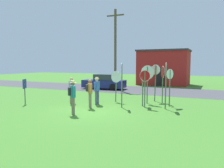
{
  "coord_description": "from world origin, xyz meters",
  "views": [
    {
      "loc": [
        6.12,
        -10.1,
        2.59
      ],
      "look_at": [
        0.19,
        2.49,
        1.3
      ],
      "focal_mm": 35.45,
      "sensor_mm": 36.0,
      "label": 1
    }
  ],
  "objects_px": {
    "stop_sign_far_back": "(143,82)",
    "stop_sign_center_cluster": "(147,77)",
    "utility_pole": "(115,48)",
    "stop_sign_leaning_left": "(122,77)",
    "stop_sign_nearest": "(145,82)",
    "stop_sign_rear_right": "(170,82)",
    "stop_sign_rear_left": "(116,81)",
    "stop_sign_low_front": "(155,77)",
    "parked_car_on_street": "(104,82)",
    "person_in_dark_shirt": "(72,89)",
    "person_holding_notes": "(97,89)",
    "person_near_signs": "(90,91)",
    "info_panel_leftmost": "(25,87)",
    "person_in_teal": "(73,95)",
    "stop_sign_leaning_right": "(166,77)",
    "stop_sign_tallest": "(163,77)"
  },
  "relations": [
    {
      "from": "utility_pole",
      "to": "person_in_dark_shirt",
      "type": "bearing_deg",
      "value": -85.28
    },
    {
      "from": "stop_sign_low_front",
      "to": "stop_sign_leaning_right",
      "type": "relative_size",
      "value": 0.94
    },
    {
      "from": "stop_sign_center_cluster",
      "to": "parked_car_on_street",
      "type": "bearing_deg",
      "value": 135.42
    },
    {
      "from": "stop_sign_low_front",
      "to": "person_in_dark_shirt",
      "type": "relative_size",
      "value": 1.49
    },
    {
      "from": "utility_pole",
      "to": "info_panel_leftmost",
      "type": "distance_m",
      "value": 10.51
    },
    {
      "from": "person_in_teal",
      "to": "utility_pole",
      "type": "bearing_deg",
      "value": 103.33
    },
    {
      "from": "stop_sign_low_front",
      "to": "person_in_teal",
      "type": "bearing_deg",
      "value": -116.39
    },
    {
      "from": "person_near_signs",
      "to": "person_in_teal",
      "type": "bearing_deg",
      "value": -88.26
    },
    {
      "from": "person_in_teal",
      "to": "person_near_signs",
      "type": "distance_m",
      "value": 1.77
    },
    {
      "from": "person_in_teal",
      "to": "stop_sign_center_cluster",
      "type": "bearing_deg",
      "value": 61.44
    },
    {
      "from": "parked_car_on_street",
      "to": "person_in_teal",
      "type": "height_order",
      "value": "person_in_teal"
    },
    {
      "from": "stop_sign_center_cluster",
      "to": "person_holding_notes",
      "type": "xyz_separation_m",
      "value": [
        -2.74,
        -1.77,
        -0.74
      ]
    },
    {
      "from": "stop_sign_far_back",
      "to": "stop_sign_center_cluster",
      "type": "height_order",
      "value": "stop_sign_center_cluster"
    },
    {
      "from": "stop_sign_low_front",
      "to": "stop_sign_leaning_right",
      "type": "distance_m",
      "value": 2.61
    },
    {
      "from": "utility_pole",
      "to": "stop_sign_far_back",
      "type": "relative_size",
      "value": 3.67
    },
    {
      "from": "stop_sign_far_back",
      "to": "stop_sign_nearest",
      "type": "bearing_deg",
      "value": -57.8
    },
    {
      "from": "stop_sign_rear_right",
      "to": "stop_sign_rear_left",
      "type": "distance_m",
      "value": 3.61
    },
    {
      "from": "stop_sign_far_back",
      "to": "person_holding_notes",
      "type": "relative_size",
      "value": 1.24
    },
    {
      "from": "stop_sign_far_back",
      "to": "person_holding_notes",
      "type": "distance_m",
      "value": 2.9
    },
    {
      "from": "stop_sign_leaning_left",
      "to": "stop_sign_rear_left",
      "type": "bearing_deg",
      "value": 123.37
    },
    {
      "from": "parked_car_on_street",
      "to": "person_near_signs",
      "type": "relative_size",
      "value": 2.6
    },
    {
      "from": "stop_sign_far_back",
      "to": "stop_sign_leaning_right",
      "type": "relative_size",
      "value": 0.81
    },
    {
      "from": "info_panel_leftmost",
      "to": "person_in_dark_shirt",
      "type": "bearing_deg",
      "value": 29.22
    },
    {
      "from": "stop_sign_rear_right",
      "to": "parked_car_on_street",
      "type": "bearing_deg",
      "value": 139.76
    },
    {
      "from": "parked_car_on_street",
      "to": "stop_sign_tallest",
      "type": "relative_size",
      "value": 1.8
    },
    {
      "from": "parked_car_on_street",
      "to": "stop_sign_far_back",
      "type": "bearing_deg",
      "value": -48.72
    },
    {
      "from": "stop_sign_leaning_left",
      "to": "parked_car_on_street",
      "type": "bearing_deg",
      "value": 123.1
    },
    {
      "from": "stop_sign_leaning_left",
      "to": "person_holding_notes",
      "type": "xyz_separation_m",
      "value": [
        -1.78,
        0.21,
        -0.84
      ]
    },
    {
      "from": "stop_sign_low_front",
      "to": "parked_car_on_street",
      "type": "bearing_deg",
      "value": 141.59
    },
    {
      "from": "parked_car_on_street",
      "to": "stop_sign_leaning_left",
      "type": "height_order",
      "value": "stop_sign_leaning_left"
    },
    {
      "from": "parked_car_on_street",
      "to": "stop_sign_leaning_right",
      "type": "xyz_separation_m",
      "value": [
        7.76,
        -7.54,
        1.15
      ]
    },
    {
      "from": "stop_sign_rear_right",
      "to": "person_holding_notes",
      "type": "relative_size",
      "value": 1.31
    },
    {
      "from": "stop_sign_low_front",
      "to": "stop_sign_tallest",
      "type": "relative_size",
      "value": 1.03
    },
    {
      "from": "stop_sign_center_cluster",
      "to": "person_in_dark_shirt",
      "type": "distance_m",
      "value": 4.98
    },
    {
      "from": "stop_sign_nearest",
      "to": "info_panel_leftmost",
      "type": "xyz_separation_m",
      "value": [
        -7.3,
        -2.16,
        -0.38
      ]
    },
    {
      "from": "utility_pole",
      "to": "stop_sign_leaning_left",
      "type": "distance_m",
      "value": 9.61
    },
    {
      "from": "stop_sign_nearest",
      "to": "person_holding_notes",
      "type": "distance_m",
      "value": 3.06
    },
    {
      "from": "parked_car_on_street",
      "to": "stop_sign_nearest",
      "type": "height_order",
      "value": "stop_sign_nearest"
    },
    {
      "from": "stop_sign_rear_left",
      "to": "person_near_signs",
      "type": "bearing_deg",
      "value": -100.46
    },
    {
      "from": "parked_car_on_street",
      "to": "person_holding_notes",
      "type": "distance_m",
      "value": 8.75
    },
    {
      "from": "utility_pole",
      "to": "person_in_teal",
      "type": "relative_size",
      "value": 4.54
    },
    {
      "from": "stop_sign_nearest",
      "to": "stop_sign_far_back",
      "type": "bearing_deg",
      "value": 122.2
    },
    {
      "from": "utility_pole",
      "to": "stop_sign_leaning_left",
      "type": "relative_size",
      "value": 2.99
    },
    {
      "from": "stop_sign_nearest",
      "to": "stop_sign_center_cluster",
      "type": "distance_m",
      "value": 1.4
    },
    {
      "from": "stop_sign_center_cluster",
      "to": "person_near_signs",
      "type": "height_order",
      "value": "stop_sign_center_cluster"
    },
    {
      "from": "info_panel_leftmost",
      "to": "stop_sign_rear_left",
      "type": "bearing_deg",
      "value": 33.51
    },
    {
      "from": "stop_sign_leaning_right",
      "to": "parked_car_on_street",
      "type": "bearing_deg",
      "value": 135.81
    },
    {
      "from": "stop_sign_center_cluster",
      "to": "stop_sign_leaning_left",
      "type": "bearing_deg",
      "value": -116.01
    },
    {
      "from": "parked_car_on_street",
      "to": "stop_sign_rear_left",
      "type": "bearing_deg",
      "value": -56.98
    },
    {
      "from": "stop_sign_center_cluster",
      "to": "stop_sign_leaning_right",
      "type": "relative_size",
      "value": 0.93
    }
  ]
}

